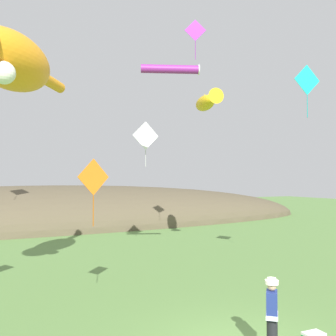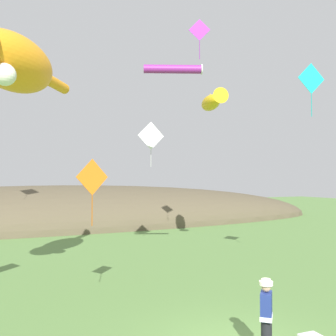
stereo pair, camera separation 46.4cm
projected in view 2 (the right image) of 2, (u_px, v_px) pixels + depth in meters
distant_hill_ridge at (62, 225)px, 33.00m from camera, size 54.42×13.90×6.94m
festival_attendant at (266, 316)px, 8.27m from camera, size 0.48×0.49×1.77m
kite_giant_cat at (4, 58)px, 12.00m from camera, size 4.55×6.30×2.20m
kite_fish_windsock at (212, 101)px, 19.81m from camera, size 1.56×3.07×0.91m
kite_tube_streamer at (174, 69)px, 15.75m from camera, size 2.44×1.31×0.44m
kite_diamond_white at (151, 136)px, 19.99m from camera, size 1.51×0.07×2.41m
kite_diamond_violet at (199, 30)px, 17.86m from camera, size 0.94×0.47×1.94m
kite_diamond_teal at (311, 79)px, 14.74m from camera, size 1.22×0.18×2.12m
kite_diamond_orange at (92, 178)px, 11.01m from camera, size 1.03×0.36×1.98m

